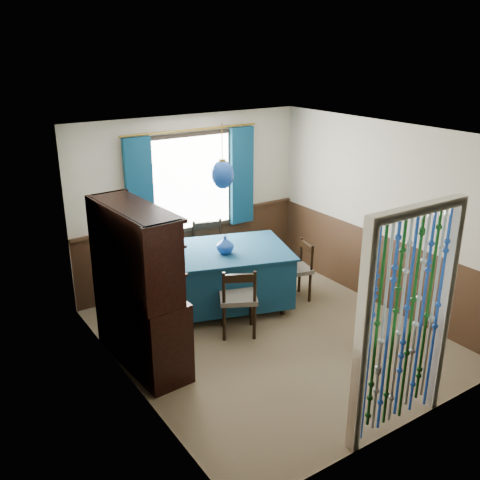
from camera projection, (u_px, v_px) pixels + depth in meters
floor at (271, 337)px, 6.60m from camera, size 4.00×4.00×0.00m
ceiling at (276, 133)px, 5.74m from camera, size 4.00×4.00×0.00m
wall_back at (191, 202)px, 7.74m from camera, size 3.60×0.00×3.60m
wall_front at (413, 310)px, 4.61m from camera, size 3.60×0.00×3.60m
wall_left at (127, 278)px, 5.24m from camera, size 0.00×4.00×4.00m
wall_right at (382, 216)px, 7.10m from camera, size 0.00×4.00×4.00m
wainscot_back at (193, 251)px, 7.98m from camera, size 3.60×0.00×3.60m
wainscot_front at (402, 382)px, 4.88m from camera, size 3.60×0.00×3.60m
wainscot_left at (133, 344)px, 5.51m from camera, size 0.00×4.00×4.00m
wainscot_right at (376, 268)px, 7.36m from camera, size 0.00×4.00×4.00m
window at (192, 183)px, 7.59m from camera, size 1.32×0.12×1.42m
doorway at (405, 327)px, 4.72m from camera, size 1.16×0.12×2.18m
dining_table at (224, 274)px, 7.22m from camera, size 2.01×1.67×0.83m
chair_near at (238, 299)px, 6.52m from camera, size 0.60×0.59×0.91m
chair_far at (211, 253)px, 7.84m from camera, size 0.58×0.56×0.98m
chair_left at (153, 284)px, 6.96m from camera, size 0.47×0.48×0.88m
chair_right at (297, 269)px, 7.47m from camera, size 0.48×0.50×0.84m
sideboard at (140, 312)px, 5.89m from camera, size 0.58×1.44×1.84m
pendant_lamp at (222, 174)px, 6.74m from camera, size 0.29×0.29×0.83m
vase_table at (225, 245)px, 6.94m from camera, size 0.26×0.26×0.22m
bowl_shelf at (149, 262)px, 5.53m from camera, size 0.22×0.22×0.05m
vase_sideboard at (132, 270)px, 6.03m from camera, size 0.20×0.20×0.16m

